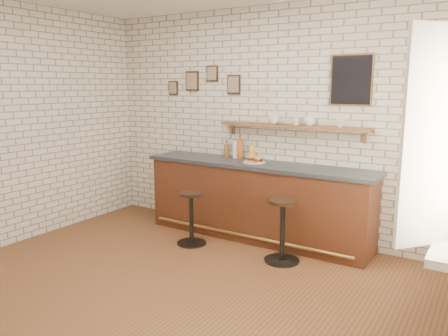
{
  "coord_description": "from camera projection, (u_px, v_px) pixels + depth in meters",
  "views": [
    {
      "loc": [
        2.61,
        -3.2,
        1.99
      ],
      "look_at": [
        0.02,
        0.9,
        1.07
      ],
      "focal_mm": 35.0,
      "sensor_mm": 36.0,
      "label": 1
    }
  ],
  "objects": [
    {
      "name": "ground",
      "position": [
        175.0,
        286.0,
        4.4
      ],
      "size": [
        5.0,
        5.0,
        0.0
      ],
      "primitive_type": "plane",
      "color": "brown",
      "rests_on": "ground"
    },
    {
      "name": "bar_counter",
      "position": [
        256.0,
        201.0,
        5.71
      ],
      "size": [
        3.1,
        0.65,
        1.01
      ],
      "color": "#4E2514",
      "rests_on": "ground"
    },
    {
      "name": "sandwich_plate",
      "position": [
        254.0,
        162.0,
        5.61
      ],
      "size": [
        0.28,
        0.28,
        0.01
      ],
      "primitive_type": "cylinder",
      "color": "white",
      "rests_on": "bar_counter"
    },
    {
      "name": "ciabatta_sandwich",
      "position": [
        255.0,
        159.0,
        5.6
      ],
      "size": [
        0.27,
        0.2,
        0.08
      ],
      "color": "tan",
      "rests_on": "sandwich_plate"
    },
    {
      "name": "potato_chips",
      "position": [
        252.0,
        162.0,
        5.62
      ],
      "size": [
        0.25,
        0.2,
        0.0
      ],
      "color": "#C08E43",
      "rests_on": "sandwich_plate"
    },
    {
      "name": "bitters_bottle_brown",
      "position": [
        227.0,
        150.0,
        6.05
      ],
      "size": [
        0.07,
        0.07,
        0.23
      ],
      "color": "brown",
      "rests_on": "bar_counter"
    },
    {
      "name": "bitters_bottle_white",
      "position": [
        235.0,
        150.0,
        5.97
      ],
      "size": [
        0.07,
        0.07,
        0.26
      ],
      "color": "silver",
      "rests_on": "bar_counter"
    },
    {
      "name": "bitters_bottle_amber",
      "position": [
        240.0,
        149.0,
        5.93
      ],
      "size": [
        0.08,
        0.08,
        0.32
      ],
      "color": "#A9521B",
      "rests_on": "bar_counter"
    },
    {
      "name": "condiment_bottle_yellow",
      "position": [
        252.0,
        153.0,
        5.84
      ],
      "size": [
        0.07,
        0.07,
        0.21
      ],
      "color": "yellow",
      "rests_on": "bar_counter"
    },
    {
      "name": "bar_stool_left",
      "position": [
        191.0,
        216.0,
        5.51
      ],
      "size": [
        0.37,
        0.37,
        0.67
      ],
      "color": "black",
      "rests_on": "ground"
    },
    {
      "name": "bar_stool_right",
      "position": [
        282.0,
        229.0,
        4.95
      ],
      "size": [
        0.41,
        0.41,
        0.73
      ],
      "color": "black",
      "rests_on": "ground"
    },
    {
      "name": "wall_shelf",
      "position": [
        292.0,
        127.0,
        5.5
      ],
      "size": [
        2.0,
        0.18,
        0.18
      ],
      "color": "brown",
      "rests_on": "ground"
    },
    {
      "name": "shelf_cup_a",
      "position": [
        274.0,
        120.0,
        5.61
      ],
      "size": [
        0.15,
        0.15,
        0.1
      ],
      "primitive_type": "imported",
      "rotation": [
        0.0,
        0.0,
        0.2
      ],
      "color": "white",
      "rests_on": "wall_shelf"
    },
    {
      "name": "shelf_cup_b",
      "position": [
        296.0,
        121.0,
        5.45
      ],
      "size": [
        0.14,
        0.14,
        0.09
      ],
      "primitive_type": "imported",
      "rotation": [
        0.0,
        0.0,
        0.91
      ],
      "color": "white",
      "rests_on": "wall_shelf"
    },
    {
      "name": "shelf_cup_c",
      "position": [
        309.0,
        122.0,
        5.36
      ],
      "size": [
        0.14,
        0.14,
        0.1
      ],
      "primitive_type": "imported",
      "rotation": [
        0.0,
        0.0,
        1.61
      ],
      "color": "white",
      "rests_on": "wall_shelf"
    },
    {
      "name": "shelf_cup_d",
      "position": [
        341.0,
        123.0,
        5.15
      ],
      "size": [
        0.11,
        0.11,
        0.09
      ],
      "primitive_type": "imported",
      "rotation": [
        0.0,
        0.0,
        -0.11
      ],
      "color": "white",
      "rests_on": "wall_shelf"
    },
    {
      "name": "back_wall_decor",
      "position": [
        283.0,
        81.0,
        5.54
      ],
      "size": [
        2.96,
        0.02,
        0.56
      ],
      "color": "black",
      "rests_on": "ground"
    },
    {
      "name": "book_lower",
      "position": [
        448.0,
        234.0,
        3.13
      ],
      "size": [
        0.23,
        0.26,
        0.02
      ],
      "primitive_type": "imported",
      "rotation": [
        0.0,
        0.0,
        0.4
      ],
      "color": "tan",
      "rests_on": "window_sill"
    }
  ]
}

